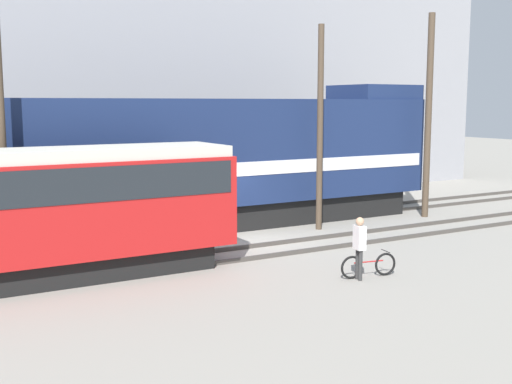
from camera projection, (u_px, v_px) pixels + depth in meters
ground_plane at (248, 243)px, 21.77m from camera, size 120.00×120.00×0.00m
track_near at (271, 249)px, 20.47m from camera, size 60.00×1.50×0.14m
track_far at (210, 226)px, 24.30m from camera, size 60.00×1.50×0.14m
building_backdrop at (125, 66)px, 31.53m from camera, size 41.28×6.00×13.07m
freight_locomotive at (189, 162)px, 23.55m from camera, size 20.64×3.04×5.46m
streetcar at (47, 207)px, 16.81m from camera, size 9.95×2.54×3.52m
bicycle at (369, 266)px, 17.42m from camera, size 1.66×0.49×0.70m
person at (359, 242)px, 17.06m from camera, size 0.28×0.39×1.71m
utility_pole_left at (0, 106)px, 18.02m from camera, size 0.25×0.25×9.24m
utility_pole_center at (320, 129)px, 23.58m from camera, size 0.22×0.22×7.53m
utility_pole_right at (428, 117)px, 26.19m from camera, size 0.27×0.27×8.29m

